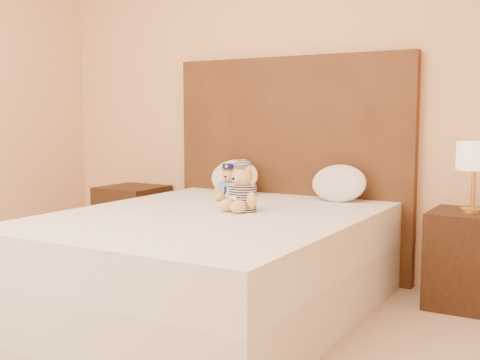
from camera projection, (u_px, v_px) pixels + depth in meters
The scene contains 9 objects.
bed at pixel (211, 262), 3.38m from camera, with size 1.60×2.00×0.55m.
headboard at pixel (290, 165), 4.20m from camera, with size 1.75×0.08×1.50m, color #523418.
nightstand_left at pixel (133, 221), 4.69m from camera, with size 0.45×0.45×0.55m, color #372011.
nightstand_right at pixel (470, 259), 3.44m from camera, with size 0.45×0.45×0.55m, color #372011.
lamp at pixel (475, 159), 3.38m from camera, with size 0.20×0.20×0.40m.
teddy_police at pixel (229, 182), 3.89m from camera, with size 0.20×0.19×0.23m, color tan, non-canonical shape.
teddy_prisoner at pixel (243, 187), 3.43m from camera, with size 0.24×0.23×0.27m, color tan, non-canonical shape.
pillow_left at pixel (234, 175), 4.22m from camera, with size 0.37×0.24×0.26m, color white.
pillow_right at pixel (339, 181), 3.83m from camera, with size 0.36×0.23×0.26m, color white.
Camera 1 is at (1.81, -1.58, 1.09)m, focal length 45.00 mm.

